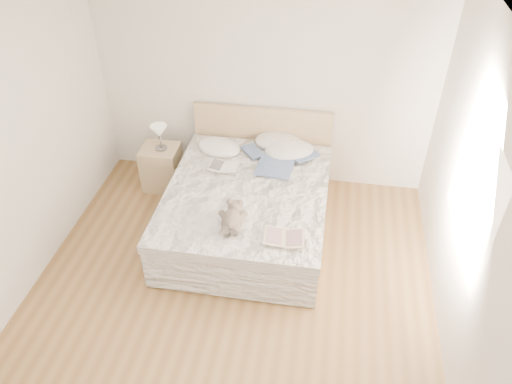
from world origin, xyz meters
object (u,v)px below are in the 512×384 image
bed (248,205)px  photo_book (224,166)px  childrens_book (284,238)px  teddy_bear (232,224)px  nightstand (162,167)px  table_lamp (159,132)px

bed → photo_book: bearing=142.2°
bed → childrens_book: (0.49, -0.80, 0.32)m
photo_book → childrens_book: same height
bed → teddy_bear: (-0.03, -0.72, 0.34)m
bed → photo_book: 0.52m
nightstand → photo_book: 1.01m
childrens_book → bed: bearing=116.3°
photo_book → teddy_bear: size_ratio=0.99×
table_lamp → bed: bearing=-26.7°
table_lamp → childrens_book: 2.19m
nightstand → teddy_bear: 1.81m
bed → childrens_book: bed is taller
bed → nightstand: bearing=153.8°
bed → nightstand: size_ratio=3.83×
bed → nightstand: bed is taller
photo_book → childrens_book: (0.81, -1.06, 0.00)m
photo_book → bed: bearing=-33.3°
bed → table_lamp: bearing=153.3°
bed → table_lamp: bed is taller
teddy_bear → nightstand: bearing=126.3°
nightstand → photo_book: (0.89, -0.34, 0.35)m
bed → table_lamp: size_ratio=6.79×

